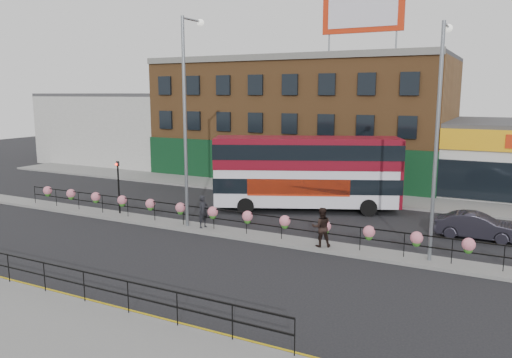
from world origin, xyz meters
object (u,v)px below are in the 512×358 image
at_px(car, 477,226).
at_px(lamp_column_west, 188,104).
at_px(double_decker_bus, 307,166).
at_px(pedestrian_a, 203,211).
at_px(lamp_column_east, 439,122).
at_px(pedestrian_b, 321,227).

distance_m(car, lamp_column_west, 16.31).
xyz_separation_m(double_decker_bus, pedestrian_a, (-3.27, -6.90, -1.82)).
relative_size(double_decker_bus, lamp_column_west, 1.04).
height_order(double_decker_bus, pedestrian_a, double_decker_bus).
relative_size(car, lamp_column_west, 0.36).
relative_size(pedestrian_a, lamp_column_west, 0.16).
height_order(car, lamp_column_east, lamp_column_east).
xyz_separation_m(pedestrian_a, lamp_column_west, (-0.97, 0.17, 5.74)).
distance_m(pedestrian_a, lamp_column_west, 5.82).
height_order(double_decker_bus, lamp_column_east, lamp_column_east).
bearing_deg(double_decker_bus, pedestrian_b, -63.34).
xyz_separation_m(car, pedestrian_b, (-6.48, -5.32, 0.43)).
relative_size(pedestrian_b, lamp_column_west, 0.17).
xyz_separation_m(lamp_column_west, lamp_column_east, (12.74, 0.15, -0.61)).
relative_size(car, pedestrian_b, 2.15).
bearing_deg(pedestrian_b, lamp_column_west, -31.74).
bearing_deg(pedestrian_b, car, -169.22).
bearing_deg(lamp_column_west, lamp_column_east, 0.67).
distance_m(pedestrian_b, lamp_column_west, 9.69).
xyz_separation_m(car, pedestrian_a, (-13.34, -5.06, 0.37)).
bearing_deg(pedestrian_a, pedestrian_b, -78.97).
height_order(car, pedestrian_a, pedestrian_a).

